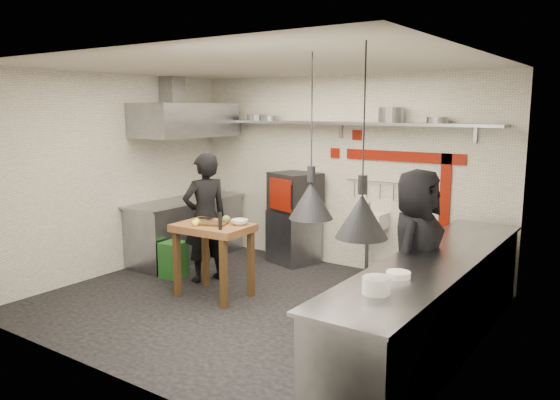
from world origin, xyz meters
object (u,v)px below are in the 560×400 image
Objects in this scene: oven_stand at (293,236)px; green_bin at (174,260)px; chef_left at (205,218)px; chef_right at (416,252)px; prep_table at (214,260)px; combi_oven at (295,192)px.

green_bin is at bearing -102.51° from oven_stand.
chef_left is 1.01× the size of chef_right.
prep_table is 0.53× the size of chef_right.
prep_table is 0.78m from chef_left.
combi_oven is at bearing -178.15° from chef_left.
prep_table reaches higher than green_bin.
chef_right reaches higher than green_bin.
green_bin is 3.50m from chef_right.
oven_stand is 0.69m from combi_oven.
prep_table is at bearing 95.45° from chef_right.
chef_left reaches higher than prep_table.
green_bin is at bearing -49.54° from chef_left.
oven_stand is 2.94m from chef_right.
combi_oven reaches higher than prep_table.
chef_right is at bearing 1.48° from green_bin.
chef_left is 2.98m from chef_right.
chef_right is (2.49, -1.49, 0.46)m from oven_stand.
prep_table reaches higher than oven_stand.
chef_right reaches higher than oven_stand.
combi_oven is at bearing 14.72° from oven_stand.
combi_oven reaches higher than green_bin.
green_bin is 0.29× the size of chef_right.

